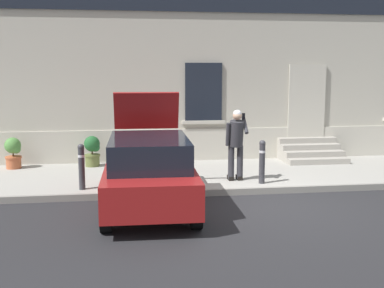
# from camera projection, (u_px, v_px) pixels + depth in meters

# --- Properties ---
(ground_plane) EXTENTS (80.00, 80.00, 0.00)m
(ground_plane) POSITION_uv_depth(u_px,v_px,m) (258.00, 206.00, 10.14)
(ground_plane) COLOR #232326
(sidewalk) EXTENTS (24.00, 3.60, 0.15)m
(sidewalk) POSITION_uv_depth(u_px,v_px,m) (229.00, 174.00, 12.87)
(sidewalk) COLOR #99968E
(sidewalk) RESTS_ON ground
(curb_edge) EXTENTS (24.00, 0.12, 0.15)m
(curb_edge) POSITION_uv_depth(u_px,v_px,m) (247.00, 191.00, 11.05)
(curb_edge) COLOR gray
(curb_edge) RESTS_ON ground
(building_facade) EXTENTS (24.00, 1.52, 7.50)m
(building_facade) POSITION_uv_depth(u_px,v_px,m) (213.00, 41.00, 14.76)
(building_facade) COLOR #B2AD9E
(building_facade) RESTS_ON ground
(entrance_stoop) EXTENTS (1.81, 1.28, 0.64)m
(entrance_stoop) POSITION_uv_depth(u_px,v_px,m) (310.00, 152.00, 14.51)
(entrance_stoop) COLOR #9E998E
(entrance_stoop) RESTS_ON sidewalk
(hatchback_car_red) EXTENTS (1.88, 4.11, 2.34)m
(hatchback_car_red) POSITION_uv_depth(u_px,v_px,m) (149.00, 171.00, 9.81)
(hatchback_car_red) COLOR maroon
(hatchback_car_red) RESTS_ON ground
(bollard_near_person) EXTENTS (0.15, 0.15, 1.04)m
(bollard_near_person) POSITION_uv_depth(u_px,v_px,m) (262.00, 160.00, 11.42)
(bollard_near_person) COLOR #333338
(bollard_near_person) RESTS_ON sidewalk
(bollard_far_left) EXTENTS (0.15, 0.15, 1.04)m
(bollard_far_left) POSITION_uv_depth(u_px,v_px,m) (82.00, 165.00, 10.83)
(bollard_far_left) COLOR #333338
(bollard_far_left) RESTS_ON sidewalk
(person_on_phone) EXTENTS (0.51, 0.50, 1.75)m
(person_on_phone) POSITION_uv_depth(u_px,v_px,m) (236.00, 140.00, 11.64)
(person_on_phone) COLOR #2D2D33
(person_on_phone) RESTS_ON sidewalk
(planter_terracotta) EXTENTS (0.44, 0.44, 0.86)m
(planter_terracotta) POSITION_uv_depth(u_px,v_px,m) (13.00, 152.00, 13.21)
(planter_terracotta) COLOR #B25B38
(planter_terracotta) RESTS_ON sidewalk
(planter_olive) EXTENTS (0.44, 0.44, 0.86)m
(planter_olive) POSITION_uv_depth(u_px,v_px,m) (92.00, 150.00, 13.51)
(planter_olive) COLOR #606B38
(planter_olive) RESTS_ON sidewalk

